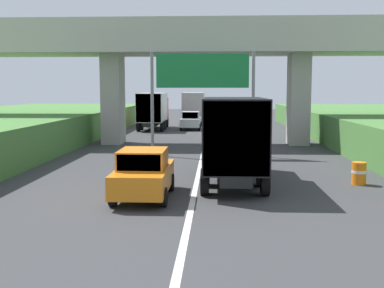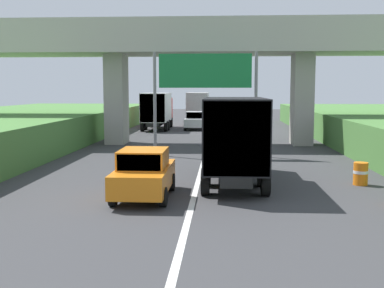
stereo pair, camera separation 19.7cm
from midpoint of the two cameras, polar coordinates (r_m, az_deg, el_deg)
lane_centre_stripe at (r=25.75m, az=0.88°, el=-1.95°), size 0.20×103.37×0.01m
overpass_bridge at (r=33.49m, az=1.37°, el=10.91°), size 40.00×4.80×8.36m
overhead_highway_sign at (r=27.35m, az=1.03°, el=7.73°), size 5.88×0.18×5.86m
truck_white at (r=53.76m, az=0.13°, el=4.49°), size 2.44×7.30×3.44m
truck_red at (r=45.83m, az=-4.70°, el=4.14°), size 2.44×7.30×3.44m
truck_black at (r=19.37m, az=4.56°, el=1.01°), size 2.44×7.30×3.44m
car_silver at (r=45.52m, az=-0.28°, el=2.78°), size 1.86×4.10×1.72m
car_orange at (r=16.85m, az=-6.07°, el=-3.51°), size 1.86×4.10×1.72m
construction_barrel_5 at (r=20.27m, az=18.82°, el=-3.28°), size 0.57×0.57×0.90m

